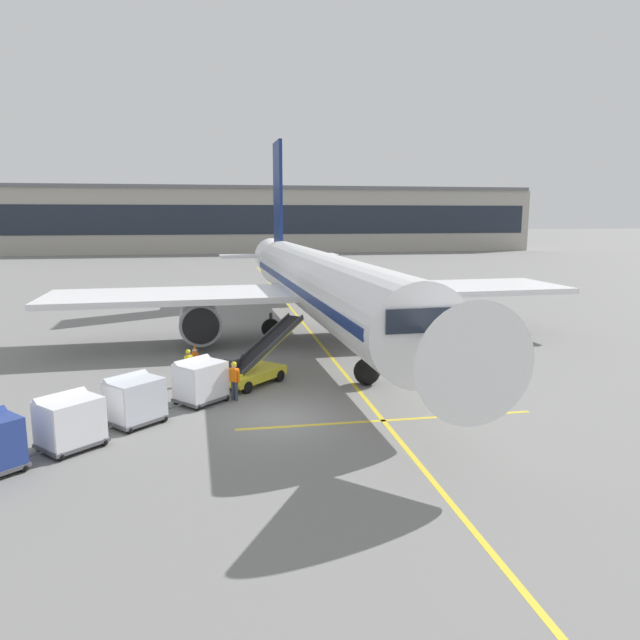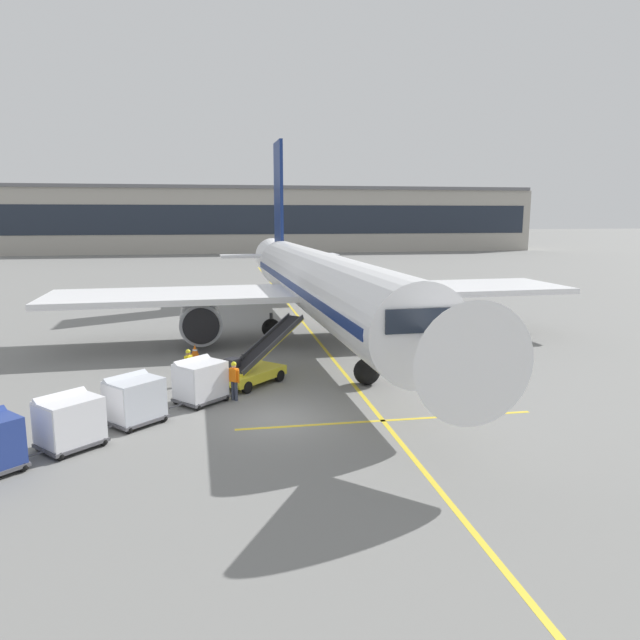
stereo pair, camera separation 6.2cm
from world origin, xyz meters
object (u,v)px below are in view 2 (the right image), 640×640
belt_loader (255,366)px  baggage_cart_lead (200,380)px  safety_cone_engine_keepout (195,351)px  ground_crew_by_loader (189,365)px  ground_crew_by_carts (234,378)px  parked_airplane (319,284)px  baggage_cart_third (69,420)px  baggage_cart_second (134,399)px

belt_loader → baggage_cart_lead: belt_loader is taller
belt_loader → safety_cone_engine_keepout: bearing=117.2°
ground_crew_by_loader → ground_crew_by_carts: (2.06, -2.75, 0.00)m
ground_crew_by_carts → safety_cone_engine_keepout: 8.68m
baggage_cart_lead → ground_crew_by_loader: (-0.60, 2.79, -0.00)m
parked_airplane → baggage_cart_third: bearing=-125.0°
baggage_cart_lead → baggage_cart_second: size_ratio=1.00×
baggage_cart_third → ground_crew_by_loader: bearing=62.5°
belt_loader → baggage_cart_third: belt_loader is taller
baggage_cart_third → safety_cone_engine_keepout: size_ratio=3.55×
parked_airplane → baggage_cart_third: (-11.63, -16.60, -2.60)m
parked_airplane → safety_cone_engine_keepout: (-7.83, -3.79, -3.25)m
safety_cone_engine_keepout → baggage_cart_third: bearing=-106.5°
parked_airplane → baggage_cart_second: parked_airplane is taller
baggage_cart_lead → belt_loader: bearing=45.2°
baggage_cart_second → baggage_cart_third: bearing=-131.4°
parked_airplane → baggage_cart_third: 20.44m
belt_loader → ground_crew_by_loader: belt_loader is taller
baggage_cart_lead → baggage_cart_second: same height
baggage_cart_second → ground_crew_by_loader: baggage_cart_second is taller
baggage_cart_second → baggage_cart_third: (-1.88, -2.13, 0.00)m
baggage_cart_second → ground_crew_by_carts: size_ratio=1.46×
belt_loader → ground_crew_by_loader: bearing=175.6°
baggage_cart_third → ground_crew_by_loader: size_ratio=1.46×
parked_airplane → baggage_cart_second: (-9.75, -14.47, -2.60)m
baggage_cart_second → ground_crew_by_loader: bearing=69.9°
baggage_cart_lead → safety_cone_engine_keepout: bearing=93.5°
baggage_cart_second → ground_crew_by_carts: baggage_cart_second is taller
parked_airplane → ground_crew_by_carts: bearing=-115.6°
parked_airplane → safety_cone_engine_keepout: bearing=-154.2°
ground_crew_by_carts → ground_crew_by_loader: bearing=126.8°
belt_loader → baggage_cart_third: bearing=-134.7°
baggage_cart_lead → ground_crew_by_carts: 1.47m
belt_loader → baggage_cart_lead: 3.59m
belt_loader → safety_cone_engine_keepout: (-3.04, 5.91, -0.51)m
baggage_cart_third → baggage_cart_lead: bearing=45.3°
baggage_cart_third → safety_cone_engine_keepout: 13.38m
baggage_cart_third → safety_cone_engine_keepout: baggage_cart_third is taller
ground_crew_by_carts → safety_cone_engine_keepout: (-1.98, 8.42, -0.65)m
parked_airplane → safety_cone_engine_keepout: 9.29m
parked_airplane → belt_loader: 11.16m
parked_airplane → ground_crew_by_loader: (-7.91, -9.46, -2.60)m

